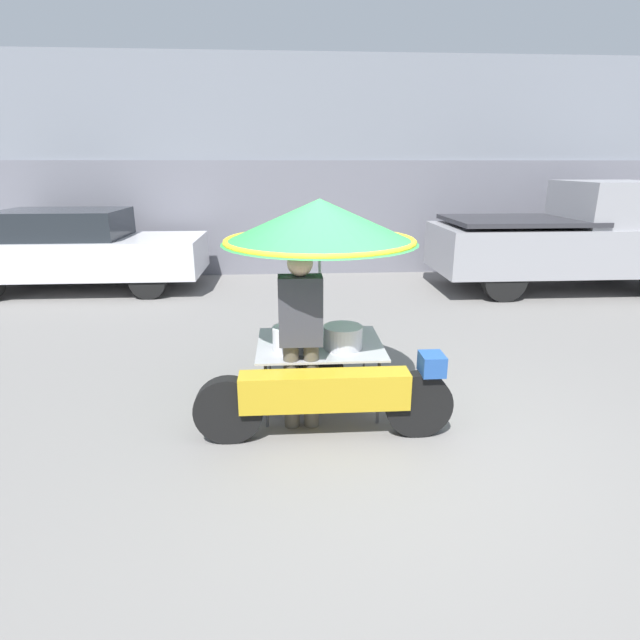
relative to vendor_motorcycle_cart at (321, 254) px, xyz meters
The scene contains 6 objects.
ground_plane 1.76m from the vendor_motorcycle_cart, 57.08° to the right, with size 36.00×36.00×0.00m, color slate.
shopfront_building 7.47m from the vendor_motorcycle_cart, 86.45° to the left, with size 28.00×2.06×4.45m.
vendor_motorcycle_cart is the anchor object (origin of this frame).
vendor_person 0.74m from the vendor_motorcycle_cart, 119.72° to the right, with size 0.38×0.22×1.64m.
parked_car 6.74m from the vendor_motorcycle_cart, 129.64° to the left, with size 4.56×1.72×1.52m.
pickup_truck 6.92m from the vendor_motorcycle_cart, 42.23° to the left, with size 4.92×1.86×2.03m.
Camera 1 is at (-0.76, -3.78, 2.32)m, focal length 28.00 mm.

